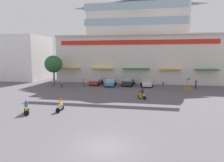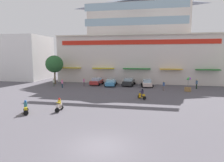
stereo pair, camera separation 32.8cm
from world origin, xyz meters
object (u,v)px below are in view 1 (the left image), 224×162
(parked_car_2, at_px, (128,82))
(pedestrian_3, at_px, (163,85))
(scooter_rider_3, at_px, (26,108))
(parked_car_0, at_px, (96,81))
(parked_car_3, at_px, (146,83))
(parked_car_1, at_px, (110,82))
(balloon_vendor_cart, at_px, (187,86))
(plaza_tree_0, at_px, (54,64))
(scooter_rider_0, at_px, (142,95))
(pedestrian_1, at_px, (196,83))
(pedestrian_0, at_px, (62,83))
(pedestrian_4, at_px, (83,82))
(scooter_rider_1, at_px, (60,106))
(pedestrian_2, at_px, (53,82))

(parked_car_2, distance_m, pedestrian_3, 8.10)
(scooter_rider_3, bearing_deg, parked_car_0, 84.94)
(parked_car_3, distance_m, pedestrian_3, 5.04)
(parked_car_1, distance_m, parked_car_3, 7.17)
(parked_car_2, xyz_separation_m, parked_car_3, (3.68, -0.56, -0.06))
(parked_car_3, xyz_separation_m, pedestrian_3, (2.96, -4.07, 0.25))
(scooter_rider_3, xyz_separation_m, balloon_vendor_cart, (19.23, 16.94, 0.38))
(parked_car_1, bearing_deg, parked_car_2, 16.82)
(parked_car_0, xyz_separation_m, pedestrian_3, (13.32, -4.47, 0.22))
(scooter_rider_3, bearing_deg, plaza_tree_0, 109.19)
(plaza_tree_0, distance_m, scooter_rider_0, 22.40)
(scooter_rider_3, bearing_deg, parked_car_1, 76.04)
(parked_car_3, distance_m, pedestrian_1, 9.06)
(parked_car_2, bearing_deg, pedestrian_1, -6.89)
(pedestrian_3, xyz_separation_m, balloon_vendor_cart, (4.02, 0.06, 0.02))
(parked_car_1, xyz_separation_m, pedestrian_0, (-8.58, -4.12, 0.25))
(parked_car_0, height_order, scooter_rider_3, scooter_rider_3)
(plaza_tree_0, height_order, parked_car_3, plaza_tree_0)
(scooter_rider_0, bearing_deg, scooter_rider_3, -141.38)
(scooter_rider_0, bearing_deg, parked_car_1, 121.33)
(parked_car_1, distance_m, scooter_rider_3, 21.09)
(pedestrian_4, bearing_deg, scooter_rider_0, -38.59)
(pedestrian_1, bearing_deg, scooter_rider_3, -136.77)
(plaza_tree_0, xyz_separation_m, scooter_rider_1, (10.23, -19.05, -3.66))
(pedestrian_1, relative_size, balloon_vendor_cart, 0.72)
(pedestrian_1, height_order, pedestrian_3, pedestrian_1)
(parked_car_3, height_order, scooter_rider_1, scooter_rider_1)
(parked_car_3, bearing_deg, pedestrian_1, -6.16)
(parked_car_2, relative_size, pedestrian_0, 2.68)
(plaza_tree_0, height_order, balloon_vendor_cart, plaza_tree_0)
(parked_car_1, bearing_deg, scooter_rider_0, -58.67)
(plaza_tree_0, relative_size, parked_car_1, 1.32)
(scooter_rider_3, bearing_deg, pedestrian_0, 102.09)
(parked_car_1, xyz_separation_m, scooter_rider_1, (-2.06, -18.81, -0.10))
(pedestrian_3, relative_size, balloon_vendor_cart, 0.69)
(plaza_tree_0, distance_m, scooter_rider_1, 21.93)
(plaza_tree_0, height_order, parked_car_1, plaza_tree_0)
(pedestrian_3, bearing_deg, pedestrian_0, -178.33)
(parked_car_2, bearing_deg, scooter_rider_3, -111.70)
(pedestrian_2, bearing_deg, parked_car_2, 15.32)
(parked_car_1, relative_size, pedestrian_0, 2.76)
(pedestrian_0, height_order, balloon_vendor_cart, balloon_vendor_cart)
(parked_car_2, distance_m, pedestrian_2, 14.98)
(parked_car_1, bearing_deg, plaza_tree_0, 178.88)
(scooter_rider_1, xyz_separation_m, pedestrian_1, (18.23, 18.32, 0.40))
(plaza_tree_0, bearing_deg, scooter_rider_3, -70.81)
(scooter_rider_0, relative_size, pedestrian_0, 0.90)
(pedestrian_1, bearing_deg, plaza_tree_0, 178.54)
(parked_car_0, distance_m, pedestrian_1, 19.41)
(parked_car_1, distance_m, scooter_rider_0, 12.92)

